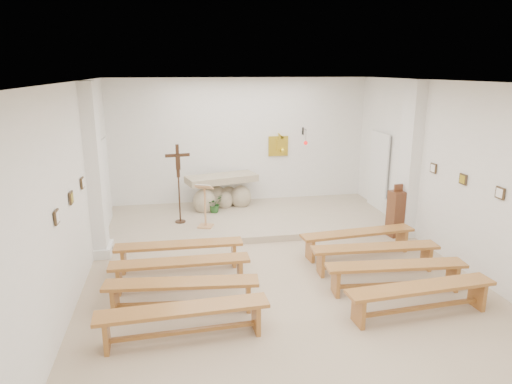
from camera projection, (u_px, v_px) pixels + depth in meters
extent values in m
cube|color=#C2AC8C|center=(284.00, 283.00, 8.15)|extent=(7.00, 10.00, 0.00)
cube|color=white|center=(67.00, 199.00, 7.07)|extent=(0.02, 10.00, 3.50)
cube|color=white|center=(471.00, 180.00, 8.31)|extent=(0.02, 10.00, 3.50)
cube|color=white|center=(241.00, 143.00, 12.43)|extent=(7.00, 0.02, 3.50)
cube|color=silver|center=(287.00, 83.00, 7.24)|extent=(7.00, 10.00, 0.02)
cube|color=tan|center=(250.00, 219.00, 11.45)|extent=(6.98, 3.00, 0.15)
cube|color=white|center=(95.00, 172.00, 8.99)|extent=(0.26, 0.55, 3.50)
cube|color=white|center=(410.00, 160.00, 10.19)|extent=(0.26, 0.55, 3.50)
cube|color=gold|center=(278.00, 146.00, 12.61)|extent=(0.55, 0.04, 0.55)
cube|color=black|center=(303.00, 131.00, 12.64)|extent=(0.04, 0.02, 0.20)
cylinder|color=black|center=(304.00, 129.00, 12.48)|extent=(0.02, 0.30, 0.02)
cylinder|color=black|center=(306.00, 136.00, 12.38)|extent=(0.01, 0.01, 0.34)
sphere|color=red|center=(306.00, 143.00, 12.43)|extent=(0.11, 0.11, 0.11)
cube|color=#41301C|center=(57.00, 217.00, 6.33)|extent=(0.03, 0.20, 0.20)
cube|color=#41301C|center=(71.00, 198.00, 7.28)|extent=(0.03, 0.20, 0.20)
cube|color=#41301C|center=(82.00, 183.00, 8.22)|extent=(0.03, 0.20, 0.20)
cube|color=#41301C|center=(500.00, 193.00, 7.56)|extent=(0.03, 0.20, 0.20)
cube|color=#41301C|center=(463.00, 179.00, 8.50)|extent=(0.03, 0.20, 0.20)
cube|color=#41301C|center=(433.00, 168.00, 9.45)|extent=(0.03, 0.20, 0.20)
cube|color=silver|center=(103.00, 231.00, 10.03)|extent=(0.10, 0.85, 0.52)
cube|color=silver|center=(392.00, 213.00, 11.25)|extent=(0.10, 0.85, 0.52)
ellipsoid|color=#B7AA8B|center=(204.00, 202.00, 11.76)|extent=(0.60, 0.51, 0.68)
ellipsoid|color=#B7AA8B|center=(241.00, 197.00, 12.22)|extent=(0.56, 0.47, 0.64)
ellipsoid|color=#B7AA8B|center=(214.00, 196.00, 12.20)|extent=(0.64, 0.54, 0.60)
ellipsoid|color=#B7AA8B|center=(229.00, 196.00, 12.35)|extent=(0.52, 0.44, 0.56)
ellipsoid|color=#B7AA8B|center=(225.00, 200.00, 12.11)|extent=(0.44, 0.37, 0.52)
cube|color=#B7AA8B|center=(222.00, 179.00, 11.98)|extent=(1.96, 1.16, 0.18)
cube|color=tan|center=(206.00, 226.00, 10.63)|extent=(0.41, 0.41, 0.04)
cylinder|color=tan|center=(205.00, 208.00, 10.52)|extent=(0.05, 0.05, 0.91)
cube|color=tan|center=(204.00, 187.00, 10.37)|extent=(0.46, 0.39, 0.15)
cube|color=white|center=(204.00, 186.00, 10.32)|extent=(0.39, 0.32, 0.12)
cylinder|color=#372211|center=(180.00, 221.00, 10.96)|extent=(0.25, 0.25, 0.03)
cylinder|color=#372211|center=(179.00, 199.00, 10.81)|extent=(0.04, 0.04, 1.14)
cube|color=#372211|center=(178.00, 161.00, 10.57)|extent=(0.08, 0.06, 0.77)
cube|color=#372211|center=(177.00, 155.00, 10.54)|extent=(0.57, 0.13, 0.07)
cube|color=#372211|center=(178.00, 163.00, 10.55)|extent=(0.11, 0.05, 0.33)
imported|color=#235020|center=(214.00, 203.00, 11.67)|extent=(0.55, 0.54, 0.46)
cube|color=#5C321A|center=(396.00, 214.00, 10.36)|extent=(0.37, 0.37, 1.06)
cube|color=#5C321A|center=(398.00, 188.00, 10.20)|extent=(0.22, 0.08, 0.17)
cube|color=#A76630|center=(179.00, 245.00, 8.66)|extent=(2.42, 0.45, 0.05)
cube|color=#A76630|center=(124.00, 260.00, 8.57)|extent=(0.07, 0.35, 0.46)
cube|color=#A76630|center=(234.00, 254.00, 8.88)|extent=(0.07, 0.35, 0.46)
cube|color=#A76630|center=(180.00, 262.00, 8.75)|extent=(2.02, 0.12, 0.05)
cube|color=#A76630|center=(358.00, 233.00, 9.30)|extent=(2.43, 0.60, 0.05)
cube|color=#A76630|center=(310.00, 249.00, 9.09)|extent=(0.10, 0.35, 0.46)
cube|color=#A76630|center=(402.00, 239.00, 9.63)|extent=(0.10, 0.35, 0.46)
cube|color=#A76630|center=(357.00, 249.00, 9.39)|extent=(2.02, 0.25, 0.05)
cube|color=#A76630|center=(180.00, 262.00, 7.88)|extent=(2.41, 0.41, 0.05)
cube|color=#A76630|center=(119.00, 280.00, 7.78)|extent=(0.07, 0.35, 0.46)
cube|color=#A76630|center=(240.00, 271.00, 8.12)|extent=(0.07, 0.35, 0.46)
cube|color=#A76630|center=(181.00, 280.00, 7.97)|extent=(2.02, 0.09, 0.05)
cube|color=#A76630|center=(375.00, 248.00, 8.52)|extent=(2.42, 0.51, 0.05)
cube|color=#A76630|center=(321.00, 263.00, 8.45)|extent=(0.08, 0.35, 0.46)
cube|color=#A76630|center=(426.00, 257.00, 8.72)|extent=(0.08, 0.35, 0.46)
cube|color=#A76630|center=(374.00, 265.00, 8.61)|extent=(2.02, 0.17, 0.05)
cube|color=#A76630|center=(182.00, 283.00, 7.10)|extent=(2.43, 0.64, 0.05)
cube|color=#A76630|center=(115.00, 300.00, 7.09)|extent=(0.10, 0.36, 0.46)
cube|color=#A76630|center=(248.00, 295.00, 7.25)|extent=(0.10, 0.36, 0.46)
cube|color=#A76630|center=(182.00, 303.00, 7.20)|extent=(2.02, 0.28, 0.05)
cube|color=#A76630|center=(396.00, 265.00, 7.74)|extent=(2.43, 0.58, 0.05)
cube|color=#A76630|center=(336.00, 282.00, 7.71)|extent=(0.09, 0.35, 0.46)
cube|color=#A76630|center=(453.00, 276.00, 7.91)|extent=(0.09, 0.35, 0.46)
cube|color=#A76630|center=(394.00, 284.00, 7.83)|extent=(2.02, 0.24, 0.05)
cube|color=#A76630|center=(183.00, 309.00, 6.33)|extent=(2.42, 0.48, 0.05)
cube|color=#A76630|center=(107.00, 335.00, 6.17)|extent=(0.08, 0.35, 0.46)
cube|color=#A76630|center=(256.00, 317.00, 6.62)|extent=(0.08, 0.35, 0.46)
cube|color=#A76630|center=(184.00, 332.00, 6.42)|extent=(2.02, 0.15, 0.05)
cube|color=#A76630|center=(421.00, 287.00, 6.97)|extent=(2.43, 0.54, 0.05)
cube|color=#A76630|center=(358.00, 311.00, 6.78)|extent=(0.09, 0.35, 0.46)
cube|color=#A76630|center=(477.00, 294.00, 7.28)|extent=(0.09, 0.35, 0.46)
cube|color=#A76630|center=(419.00, 308.00, 7.06)|extent=(2.02, 0.20, 0.05)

